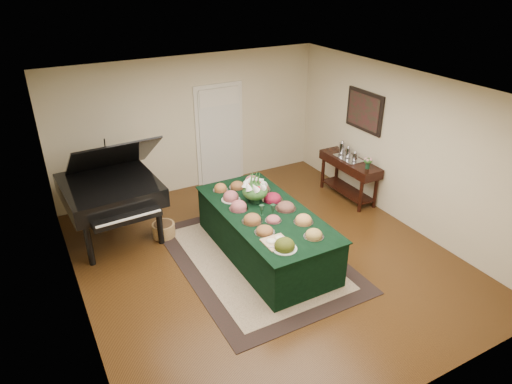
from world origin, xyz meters
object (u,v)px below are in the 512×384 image
floral_centerpiece (255,188)px  grand_piano (111,189)px  buffet_table (265,233)px  mahogany_sideboard (349,168)px

floral_centerpiece → grand_piano: 2.39m
floral_centerpiece → grand_piano: (-1.99, 1.32, -0.12)m
buffet_table → grand_piano: grand_piano is taller
buffet_table → mahogany_sideboard: bearing=21.2°
buffet_table → mahogany_sideboard: size_ratio=1.90×
grand_piano → mahogany_sideboard: grand_piano is taller
buffet_table → mahogany_sideboard: (2.43, 0.94, 0.24)m
grand_piano → mahogany_sideboard: (4.41, -0.73, -0.27)m
buffet_table → mahogany_sideboard: 2.62m
buffet_table → grand_piano: (-1.98, 1.67, 0.51)m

